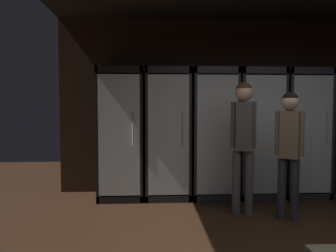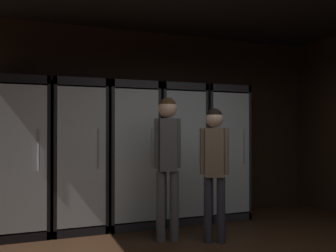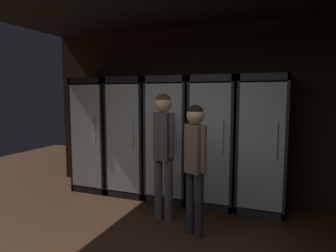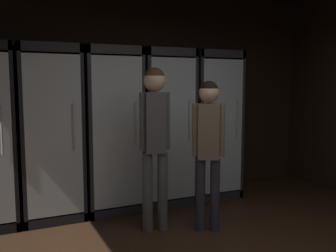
{
  "view_description": "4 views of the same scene",
  "coord_description": "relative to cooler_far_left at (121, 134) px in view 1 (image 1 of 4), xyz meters",
  "views": [
    {
      "loc": [
        -1.53,
        -2.26,
        1.38
      ],
      "look_at": [
        -1.27,
        2.68,
        1.1
      ],
      "focal_mm": 34.41,
      "sensor_mm": 36.0,
      "label": 1
    },
    {
      "loc": [
        -1.89,
        -2.27,
        1.32
      ],
      "look_at": [
        -0.01,
        2.66,
        1.37
      ],
      "focal_mm": 39.09,
      "sensor_mm": 36.0,
      "label": 2
    },
    {
      "loc": [
        1.06,
        -1.73,
        1.68
      ],
      "look_at": [
        -0.62,
        2.63,
        1.18
      ],
      "focal_mm": 31.34,
      "sensor_mm": 36.0,
      "label": 3
    },
    {
      "loc": [
        -1.85,
        -1.76,
        1.54
      ],
      "look_at": [
        0.14,
        2.51,
        1.01
      ],
      "focal_mm": 40.23,
      "sensor_mm": 36.0,
      "label": 4
    }
  ],
  "objects": [
    {
      "name": "wall_back",
      "position": [
        1.98,
        0.34,
        0.43
      ],
      "size": [
        6.0,
        0.06,
        2.8
      ],
      "primitive_type": "cube",
      "color": "black",
      "rests_on": "ground"
    },
    {
      "name": "cooler_far_left",
      "position": [
        0.0,
        0.0,
        0.0
      ],
      "size": [
        0.67,
        0.7,
        1.97
      ],
      "color": "black",
      "rests_on": "ground"
    },
    {
      "name": "cooler_left",
      "position": [
        0.7,
        0.0,
        0.0
      ],
      "size": [
        0.67,
        0.7,
        1.97
      ],
      "color": "black",
      "rests_on": "ground"
    },
    {
      "name": "cooler_center",
      "position": [
        1.41,
        0.0,
        -0.01
      ],
      "size": [
        0.67,
        0.7,
        1.97
      ],
      "color": "#2B2B30",
      "rests_on": "ground"
    },
    {
      "name": "cooler_right",
      "position": [
        2.11,
        0.0,
        -0.01
      ],
      "size": [
        0.67,
        0.7,
        1.97
      ],
      "color": "#2B2B30",
      "rests_on": "ground"
    },
    {
      "name": "cooler_far_right",
      "position": [
        2.81,
        0.0,
        -0.01
      ],
      "size": [
        0.67,
        0.7,
        1.97
      ],
      "color": "#2B2B30",
      "rests_on": "ground"
    },
    {
      "name": "shopper_near",
      "position": [
        1.63,
        -0.92,
        0.09
      ],
      "size": [
        0.31,
        0.22,
        1.7
      ],
      "color": "#4C4C4C",
      "rests_on": "ground"
    },
    {
      "name": "shopper_far",
      "position": [
        2.12,
        -1.15,
        0.01
      ],
      "size": [
        0.3,
        0.23,
        1.57
      ],
      "color": "#2D2D38",
      "rests_on": "ground"
    }
  ]
}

